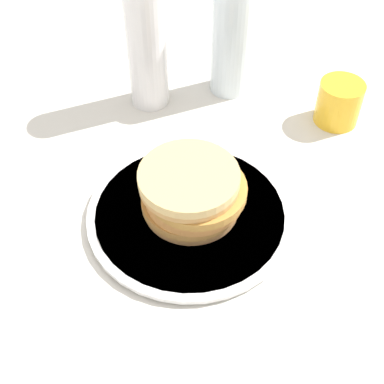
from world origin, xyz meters
name	(u,v)px	position (x,y,z in m)	size (l,w,h in m)	color
ground_plane	(185,231)	(0.00, 0.00, 0.00)	(4.00, 4.00, 0.00)	silver
plate	(192,215)	(-0.02, 0.00, 0.01)	(0.29, 0.29, 0.01)	white
pancake_stack	(192,192)	(-0.03, 0.00, 0.05)	(0.15, 0.15, 0.08)	tan
juice_glass	(339,103)	(-0.29, 0.18, 0.04)	(0.07, 0.07, 0.07)	yellow
water_bottle_near	(146,42)	(-0.27, -0.14, 0.12)	(0.07, 0.07, 0.24)	white
water_bottle_mid	(232,31)	(-0.34, -0.01, 0.11)	(0.07, 0.07, 0.24)	silver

